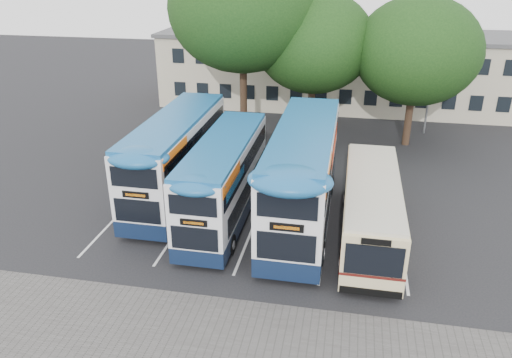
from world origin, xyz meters
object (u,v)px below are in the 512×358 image
Objects in this scene: bus_dd_left at (177,154)px; bus_dd_mid at (225,176)px; bus_single at (371,205)px; tree_mid at (314,42)px; lamp_post at (434,65)px; tree_right at (417,51)px; bus_dd_right at (303,171)px; tree_left at (243,8)px.

bus_dd_left is 3.70m from bus_dd_mid.
bus_dd_left is at bearing 165.97° from bus_single.
tree_mid is 15.19m from bus_single.
lamp_post is at bearing 16.27° from tree_mid.
bus_single is at bearing -73.57° from tree_mid.
lamp_post reaches higher than bus_single.
tree_mid is 1.02× the size of tree_right.
lamp_post is 8.80m from tree_mid.
tree_mid is at bearing 106.43° from bus_single.
bus_dd_left is at bearing 167.61° from bus_dd_right.
lamp_post is 0.92× the size of bus_single.
bus_dd_mid is (1.70, -12.11, -6.71)m from tree_left.
tree_mid is 13.46m from bus_dd_left.
tree_left is (-13.01, -3.47, 3.89)m from lamp_post.
bus_dd_right is 3.58m from bus_single.
bus_dd_right is (5.47, -11.65, -6.33)m from tree_left.
bus_dd_right reaches higher than bus_single.
bus_dd_left is 7.06m from bus_dd_right.
bus_dd_right is at bearing -86.58° from tree_mid.
tree_mid is 1.03× the size of bus_dd_mid.
tree_right is 1.01× the size of bus_dd_mid.
bus_dd_left is (-1.43, -10.14, -6.52)m from tree_left.
bus_dd_left is at bearing -98.01° from tree_left.
lamp_post is at bearing 60.42° from tree_right.
tree_left reaches higher than tree_right.
bus_dd_right is (3.77, 0.46, 0.37)m from bus_dd_mid.
tree_right is 0.87× the size of bus_dd_right.
tree_mid reaches higher than lamp_post.
tree_mid reaches higher than bus_single.
tree_right reaches higher than lamp_post.
tree_mid is 0.89× the size of bus_dd_right.
tree_mid is at bearing -163.73° from lamp_post.
lamp_post is 17.05m from bus_single.
tree_right reaches higher than bus_single.
tree_right is 14.50m from bus_single.
lamp_post reaches higher than bus_dd_left.
tree_right is 1.02× the size of bus_single.
bus_dd_mid reaches higher than bus_single.
bus_single is at bearing -55.38° from tree_left.
tree_right is 17.32m from bus_dd_left.
bus_dd_mid is at bearing -127.22° from tree_right.
tree_mid is at bearing 12.54° from tree_left.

